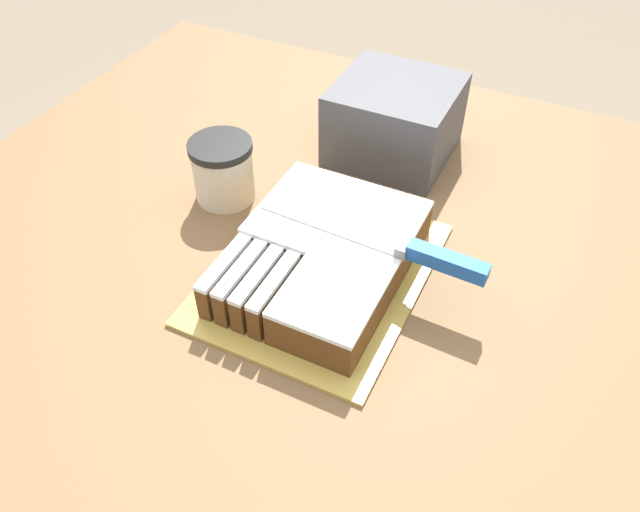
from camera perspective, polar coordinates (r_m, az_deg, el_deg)
name	(u,v)px	position (r m, az deg, el deg)	size (l,w,h in m)	color
countertop	(350,422)	(1.29, 2.80, -14.92)	(1.40, 1.10, 0.94)	brown
cake_board	(320,273)	(0.88, 0.00, -1.53)	(0.28, 0.35, 0.01)	gold
cake	(324,254)	(0.86, 0.39, 0.15)	(0.22, 0.29, 0.06)	brown
knife	(416,252)	(0.82, 8.75, 0.36)	(0.33, 0.04, 0.02)	silver
coffee_cup	(223,170)	(1.00, -8.87, 7.76)	(0.10, 0.10, 0.10)	beige
storage_box	(395,120)	(1.09, 6.83, 12.24)	(0.19, 0.19, 0.13)	#47474C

